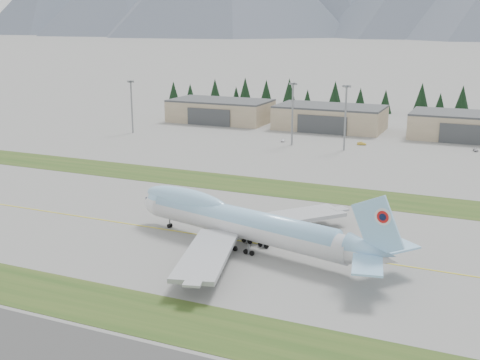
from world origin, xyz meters
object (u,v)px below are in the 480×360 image
at_px(service_vehicle_a, 283,141).
at_px(service_vehicle_c, 475,151).
at_px(hangar_right, 470,126).
at_px(boeing_747_freighter, 242,222).
at_px(hangar_center, 330,117).
at_px(hangar_left, 221,111).
at_px(service_vehicle_b, 362,145).

height_order(service_vehicle_a, service_vehicle_c, service_vehicle_a).
relative_size(hangar_right, service_vehicle_a, 13.53).
distance_m(boeing_747_freighter, hangar_center, 154.89).
relative_size(hangar_center, hangar_right, 1.00).
height_order(hangar_right, service_vehicle_c, hangar_right).
xyz_separation_m(hangar_right, service_vehicle_a, (-69.66, -36.44, -5.39)).
relative_size(boeing_747_freighter, service_vehicle_a, 18.48).
bearing_deg(hangar_right, boeing_747_freighter, -103.71).
bearing_deg(service_vehicle_a, hangar_right, 9.22).
relative_size(hangar_center, service_vehicle_a, 13.53).
relative_size(hangar_right, service_vehicle_c, 12.52).
bearing_deg(service_vehicle_a, service_vehicle_c, -9.98).
relative_size(boeing_747_freighter, service_vehicle_c, 17.10).
bearing_deg(hangar_left, hangar_right, 0.00).
bearing_deg(hangar_left, hangar_center, 0.00).
bearing_deg(hangar_left, boeing_747_freighter, -63.13).
distance_m(hangar_center, service_vehicle_a, 38.08).
bearing_deg(hangar_right, service_vehicle_a, -152.38).
distance_m(hangar_right, service_vehicle_c, 26.41).
xyz_separation_m(hangar_center, service_vehicle_a, (-9.66, -36.44, -5.39)).
bearing_deg(service_vehicle_b, boeing_747_freighter, 169.73).
bearing_deg(service_vehicle_b, hangar_center, 24.16).
relative_size(hangar_left, service_vehicle_a, 13.53).
height_order(hangar_left, hangar_center, same).
xyz_separation_m(hangar_left, service_vehicle_a, (45.34, -36.44, -5.39)).
height_order(hangar_center, service_vehicle_c, hangar_center).
bearing_deg(hangar_center, boeing_747_freighter, -81.60).
bearing_deg(hangar_right, hangar_left, 180.00).
bearing_deg(service_vehicle_a, boeing_747_freighter, -92.94).
bearing_deg(hangar_center, service_vehicle_c, -21.91).
bearing_deg(hangar_center, service_vehicle_b, -55.05).
relative_size(hangar_right, service_vehicle_b, 13.17).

